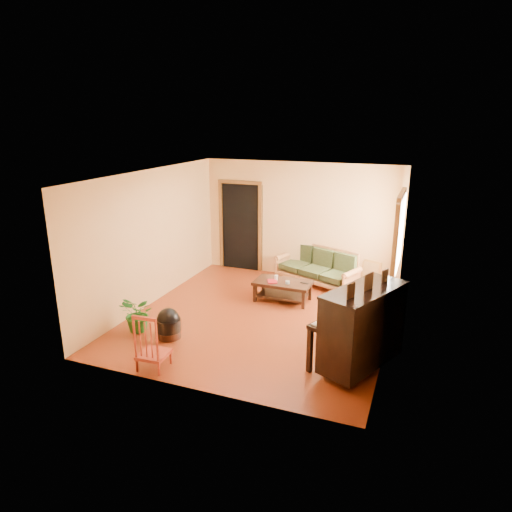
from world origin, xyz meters
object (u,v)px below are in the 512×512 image
at_px(coffee_table, 283,291).
at_px(footstool, 169,327).
at_px(red_chair, 153,340).
at_px(armchair, 358,309).
at_px(piano, 362,329).
at_px(ceramic_crock, 378,283).
at_px(sofa, 316,267).
at_px(potted_plant, 138,314).

height_order(coffee_table, footstool, coffee_table).
height_order(coffee_table, red_chair, red_chair).
distance_m(armchair, piano, 1.33).
bearing_deg(footstool, ceramic_crock, 50.46).
relative_size(coffee_table, footstool, 2.77).
bearing_deg(ceramic_crock, footstool, -129.54).
height_order(red_chair, ceramic_crock, red_chair).
height_order(footstool, red_chair, red_chair).
distance_m(sofa, piano, 3.54).
bearing_deg(sofa, ceramic_crock, 30.99).
bearing_deg(ceramic_crock, piano, -87.68).
xyz_separation_m(piano, footstool, (-3.12, -0.17, -0.43)).
xyz_separation_m(piano, red_chair, (-2.81, -1.08, -0.18)).
distance_m(footstool, red_chair, 0.99).
bearing_deg(potted_plant, piano, 2.42).
relative_size(armchair, potted_plant, 1.17).
distance_m(armchair, red_chair, 3.49).
distance_m(coffee_table, footstool, 2.55).
relative_size(coffee_table, armchair, 1.48).
relative_size(sofa, potted_plant, 2.86).
bearing_deg(potted_plant, ceramic_crock, 45.21).
bearing_deg(piano, sofa, 138.26).
bearing_deg(coffee_table, potted_plant, -130.38).
bearing_deg(footstool, potted_plant, 178.80).
relative_size(coffee_table, red_chair, 1.27).
bearing_deg(piano, coffee_table, 156.08).
relative_size(footstool, red_chair, 0.46).
xyz_separation_m(coffee_table, armchair, (1.60, -0.76, 0.18)).
height_order(piano, potted_plant, piano).
bearing_deg(piano, ceramic_crock, 116.25).
distance_m(sofa, coffee_table, 1.26).
bearing_deg(ceramic_crock, armchair, -92.75).
distance_m(coffee_table, red_chair, 3.27).
bearing_deg(red_chair, armchair, 38.95).
bearing_deg(coffee_table, red_chair, -107.29).
height_order(coffee_table, armchair, armchair).
relative_size(sofa, ceramic_crock, 7.89).
xyz_separation_m(sofa, piano, (1.46, -3.22, 0.22)).
bearing_deg(footstool, armchair, 26.77).
height_order(armchair, piano, piano).
relative_size(coffee_table, piano, 0.80).
bearing_deg(sofa, potted_plant, -101.94).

